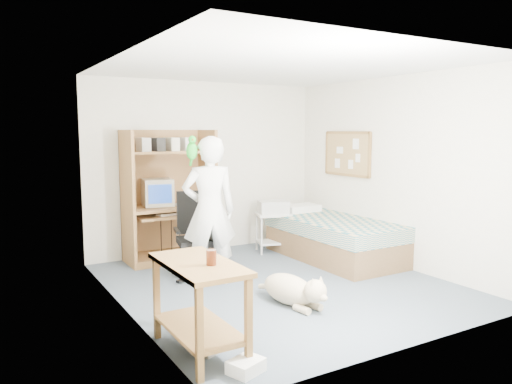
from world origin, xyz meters
TOP-DOWN VIEW (x-y plane):
  - floor at (0.00, 0.00)m, footprint 4.00×4.00m
  - wall_back at (0.00, 2.00)m, footprint 3.60×0.02m
  - wall_right at (1.80, 0.00)m, footprint 0.02×4.00m
  - wall_left at (-1.80, 0.00)m, footprint 0.02×4.00m
  - ceiling at (0.00, 0.00)m, footprint 3.60×4.00m
  - computer_hutch at (-0.70, 1.74)m, footprint 1.20×0.63m
  - bed at (1.30, 0.62)m, footprint 1.02×2.02m
  - side_desk at (-1.55, -1.20)m, footprint 0.50×1.00m
  - corkboard at (1.77, 0.90)m, footprint 0.04×0.94m
  - office_chair at (-0.72, 0.74)m, footprint 0.59×0.59m
  - person at (-0.69, 0.44)m, footprint 0.71×0.55m
  - parrot at (-0.89, 0.45)m, footprint 0.13×0.22m
  - dog at (-0.27, -0.67)m, footprint 0.42×1.00m
  - printer_cart at (0.78, 1.37)m, footprint 0.58×0.52m
  - printer at (0.78, 1.37)m, footprint 0.50×0.44m
  - crt_monitor at (-0.85, 1.75)m, footprint 0.44×0.46m
  - keyboard at (-0.69, 1.58)m, footprint 0.46×0.21m
  - pencil_cup at (-0.34, 1.65)m, footprint 0.08×0.08m
  - drink_glass at (-1.50, -1.33)m, footprint 0.08×0.08m
  - floor_box_a at (-1.40, -1.69)m, footprint 0.30×0.27m
  - floor_box_b at (-1.50, -1.22)m, footprint 0.25×0.27m

SIDE VIEW (x-z plane):
  - floor at x=0.00m, z-range 0.00..0.00m
  - floor_box_b at x=-1.50m, z-range 0.00..0.08m
  - floor_box_a at x=-1.40m, z-range 0.00..0.10m
  - dog at x=-0.27m, z-range -0.02..0.35m
  - bed at x=1.30m, z-range -0.04..0.62m
  - office_chair at x=-0.72m, z-range -0.15..0.89m
  - printer_cart at x=0.78m, z-range 0.10..0.68m
  - side_desk at x=-1.55m, z-range 0.12..0.87m
  - keyboard at x=-0.69m, z-range 0.66..0.69m
  - printer at x=0.78m, z-range 0.58..0.76m
  - drink_glass at x=-1.50m, z-range 0.75..0.87m
  - pencil_cup at x=-0.34m, z-range 0.76..0.88m
  - computer_hutch at x=-0.70m, z-range -0.08..1.72m
  - person at x=-0.69m, z-range 0.00..1.73m
  - crt_monitor at x=-0.85m, z-range 0.77..1.14m
  - wall_back at x=0.00m, z-range 0.00..2.50m
  - wall_right at x=1.80m, z-range 0.00..2.50m
  - wall_left at x=-1.80m, z-range 0.00..2.50m
  - corkboard at x=1.77m, z-range 1.12..1.78m
  - parrot at x=-0.89m, z-range 1.41..1.75m
  - ceiling at x=0.00m, z-range 2.49..2.51m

